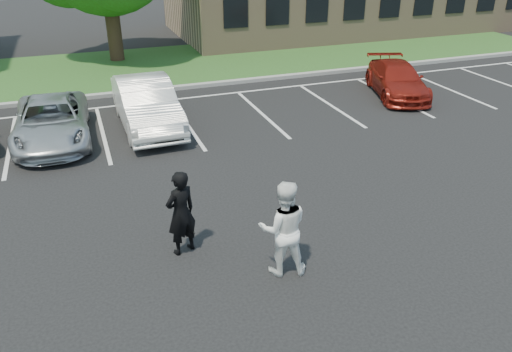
# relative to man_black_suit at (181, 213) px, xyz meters

# --- Properties ---
(ground_plane) EXTENTS (90.00, 90.00, 0.00)m
(ground_plane) POSITION_rel_man_black_suit_xyz_m (1.78, -0.56, -0.93)
(ground_plane) COLOR black
(ground_plane) RESTS_ON ground
(curb) EXTENTS (40.00, 0.30, 0.15)m
(curb) POSITION_rel_man_black_suit_xyz_m (1.78, 11.44, -0.86)
(curb) COLOR gray
(curb) RESTS_ON ground
(grass_strip) EXTENTS (44.00, 8.00, 0.08)m
(grass_strip) POSITION_rel_man_black_suit_xyz_m (1.78, 15.44, -0.89)
(grass_strip) COLOR #2A4A1B
(grass_strip) RESTS_ON ground
(stall_lines) EXTENTS (34.00, 5.36, 0.01)m
(stall_lines) POSITION_rel_man_black_suit_xyz_m (3.18, 8.39, -0.92)
(stall_lines) COLOR silver
(stall_lines) RESTS_ON ground
(man_black_suit) EXTENTS (0.80, 0.67, 1.86)m
(man_black_suit) POSITION_rel_man_black_suit_xyz_m (0.00, 0.00, 0.00)
(man_black_suit) COLOR black
(man_black_suit) RESTS_ON ground
(man_white_shirt) EXTENTS (1.12, 0.97, 1.97)m
(man_white_shirt) POSITION_rel_man_black_suit_xyz_m (1.69, -1.32, 0.05)
(man_white_shirt) COLOR white
(man_white_shirt) RESTS_ON ground
(car_silver_minivan) EXTENTS (2.36, 4.84, 1.33)m
(car_silver_minivan) POSITION_rel_man_black_suit_xyz_m (-2.49, 7.31, -0.27)
(car_silver_minivan) COLOR #AFB2B7
(car_silver_minivan) RESTS_ON ground
(car_white_sedan) EXTENTS (1.81, 4.97, 1.63)m
(car_white_sedan) POSITION_rel_man_black_suit_xyz_m (0.51, 7.50, -0.12)
(car_white_sedan) COLOR silver
(car_white_sedan) RESTS_ON ground
(car_red_compact) EXTENTS (3.03, 4.68, 1.26)m
(car_red_compact) POSITION_rel_man_black_suit_xyz_m (10.44, 7.64, -0.30)
(car_red_compact) COLOR maroon
(car_red_compact) RESTS_ON ground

